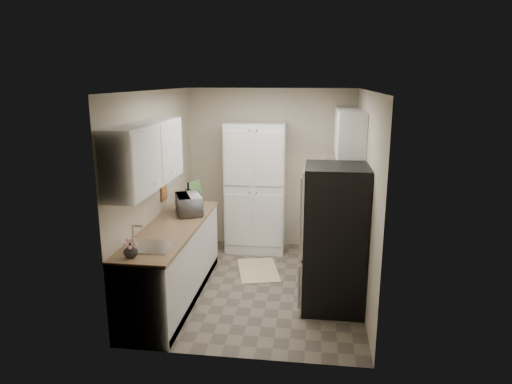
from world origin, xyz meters
TOP-DOWN VIEW (x-y plane):
  - ground at (0.00, 0.00)m, footprint 3.20×3.20m
  - room_shell at (-0.02, -0.01)m, footprint 2.64×3.24m
  - pantry_cabinet at (-0.20, 1.32)m, footprint 0.90×0.55m
  - base_cabinet_left at (-0.99, -0.43)m, footprint 0.60×2.30m
  - countertop_left at (-0.99, -0.43)m, footprint 0.63×2.33m
  - base_cabinet_right at (0.99, 1.19)m, footprint 0.60×0.80m
  - countertop_right at (0.99, 1.19)m, footprint 0.63×0.83m
  - electric_range at (0.97, 0.39)m, footprint 0.71×0.78m
  - refrigerator at (0.94, -0.41)m, footprint 0.70×0.72m
  - microwave at (-0.91, 0.10)m, footprint 0.47×0.55m
  - wine_bottle at (-1.00, 0.39)m, footprint 0.08×0.08m
  - flower_vase at (-1.09, -1.43)m, footprint 0.17×0.17m
  - cutting_board at (-0.96, 0.59)m, footprint 0.12×0.25m
  - toaster_oven at (1.09, 1.23)m, footprint 0.44×0.49m
  - fruit_basket at (1.11, 1.22)m, footprint 0.30×0.30m
  - kitchen_mat at (-0.06, 0.49)m, footprint 0.71×0.95m

SIDE VIEW (x-z plane):
  - ground at x=0.00m, z-range 0.00..0.00m
  - kitchen_mat at x=-0.06m, z-range 0.00..0.01m
  - base_cabinet_left at x=-0.99m, z-range 0.00..0.88m
  - base_cabinet_right at x=0.99m, z-range 0.00..0.88m
  - electric_range at x=0.97m, z-range -0.09..1.04m
  - refrigerator at x=0.94m, z-range 0.00..1.70m
  - countertop_left at x=-0.99m, z-range 0.88..0.92m
  - countertop_right at x=0.99m, z-range 0.88..0.92m
  - flower_vase at x=-1.09m, z-range 0.92..1.07m
  - pantry_cabinet at x=-0.20m, z-range 0.00..2.00m
  - toaster_oven at x=1.09m, z-range 0.92..1.15m
  - microwave at x=-0.91m, z-range 0.92..1.18m
  - wine_bottle at x=-1.00m, z-range 0.92..1.24m
  - cutting_board at x=-0.96m, z-range 0.92..1.25m
  - fruit_basket at x=1.11m, z-range 1.15..1.25m
  - room_shell at x=-0.02m, z-range 0.37..2.89m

